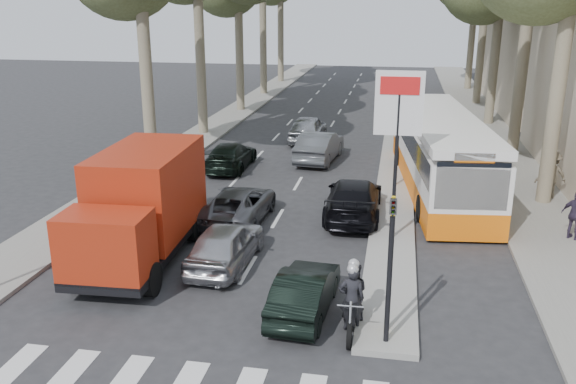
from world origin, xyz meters
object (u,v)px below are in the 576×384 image
silver_hatchback (226,244)px  motorcycle (352,297)px  red_truck (142,205)px  dark_hatchback (305,291)px  city_bus (440,151)px

silver_hatchback → motorcycle: bearing=146.0°
silver_hatchback → red_truck: red_truck is taller
silver_hatchback → motorcycle: 5.02m
dark_hatchback → silver_hatchback: bearing=-37.8°
silver_hatchback → motorcycle: size_ratio=1.88×
dark_hatchback → city_bus: bearing=-105.1°
city_bus → dark_hatchback: bearing=-115.0°
dark_hatchback → motorcycle: motorcycle is taller
dark_hatchback → red_truck: bearing=-20.7°
motorcycle → city_bus: bearing=76.2°
city_bus → motorcycle: 12.20m
silver_hatchback → motorcycle: motorcycle is taller
dark_hatchback → city_bus: size_ratio=0.29×
silver_hatchback → dark_hatchback: silver_hatchback is taller
silver_hatchback → city_bus: (6.66, 8.90, 1.00)m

